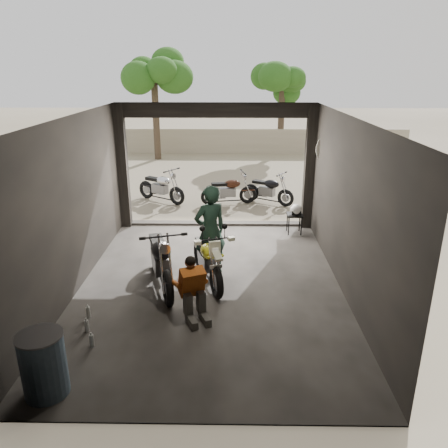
{
  "coord_description": "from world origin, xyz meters",
  "views": [
    {
      "loc": [
        0.39,
        -7.56,
        3.99
      ],
      "look_at": [
        0.26,
        0.6,
        1.07
      ],
      "focal_mm": 35.0,
      "sensor_mm": 36.0,
      "label": 1
    }
  ],
  "objects_px": {
    "rider": "(210,231)",
    "helmet": "(296,209)",
    "outside_bike_a": "(161,185)",
    "oil_drum": "(44,366)",
    "left_bike": "(160,256)",
    "outside_bike_c": "(268,188)",
    "stool": "(295,217)",
    "mechanic": "(194,291)",
    "main_bike": "(207,256)",
    "outside_bike_b": "(229,188)",
    "sign_post": "(332,165)"
  },
  "relations": [
    {
      "from": "rider",
      "to": "helmet",
      "type": "distance_m",
      "value": 3.07
    },
    {
      "from": "rider",
      "to": "oil_drum",
      "type": "bearing_deg",
      "value": 31.83
    },
    {
      "from": "rider",
      "to": "helmet",
      "type": "xyz_separation_m",
      "value": [
        2.04,
        2.28,
        -0.27
      ]
    },
    {
      "from": "main_bike",
      "to": "oil_drum",
      "type": "relative_size",
      "value": 1.94
    },
    {
      "from": "sign_post",
      "to": "mechanic",
      "type": "bearing_deg",
      "value": -145.55
    },
    {
      "from": "outside_bike_b",
      "to": "sign_post",
      "type": "relative_size",
      "value": 0.59
    },
    {
      "from": "sign_post",
      "to": "oil_drum",
      "type": "bearing_deg",
      "value": -148.07
    },
    {
      "from": "outside_bike_a",
      "to": "left_bike",
      "type": "bearing_deg",
      "value": -137.61
    },
    {
      "from": "stool",
      "to": "oil_drum",
      "type": "xyz_separation_m",
      "value": [
        -3.98,
        -5.87,
        -0.02
      ]
    },
    {
      "from": "helmet",
      "to": "sign_post",
      "type": "relative_size",
      "value": 0.12
    },
    {
      "from": "helmet",
      "to": "oil_drum",
      "type": "distance_m",
      "value": 7.07
    },
    {
      "from": "oil_drum",
      "to": "mechanic",
      "type": "bearing_deg",
      "value": 45.73
    },
    {
      "from": "helmet",
      "to": "oil_drum",
      "type": "relative_size",
      "value": 0.35
    },
    {
      "from": "outside_bike_a",
      "to": "main_bike",
      "type": "bearing_deg",
      "value": -128.68
    },
    {
      "from": "outside_bike_b",
      "to": "stool",
      "type": "height_order",
      "value": "outside_bike_b"
    },
    {
      "from": "outside_bike_b",
      "to": "sign_post",
      "type": "bearing_deg",
      "value": -145.2
    },
    {
      "from": "rider",
      "to": "main_bike",
      "type": "bearing_deg",
      "value": 54.92
    },
    {
      "from": "outside_bike_b",
      "to": "oil_drum",
      "type": "relative_size",
      "value": 1.73
    },
    {
      "from": "outside_bike_a",
      "to": "helmet",
      "type": "relative_size",
      "value": 5.33
    },
    {
      "from": "left_bike",
      "to": "sign_post",
      "type": "relative_size",
      "value": 0.73
    },
    {
      "from": "outside_bike_b",
      "to": "sign_post",
      "type": "xyz_separation_m",
      "value": [
        2.52,
        -2.49,
        1.25
      ]
    },
    {
      "from": "outside_bike_a",
      "to": "sign_post",
      "type": "distance_m",
      "value": 5.53
    },
    {
      "from": "mechanic",
      "to": "stool",
      "type": "bearing_deg",
      "value": 38.09
    },
    {
      "from": "left_bike",
      "to": "stool",
      "type": "xyz_separation_m",
      "value": [
        2.94,
        2.89,
        -0.18
      ]
    },
    {
      "from": "left_bike",
      "to": "oil_drum",
      "type": "relative_size",
      "value": 2.15
    },
    {
      "from": "helmet",
      "to": "oil_drum",
      "type": "height_order",
      "value": "oil_drum"
    },
    {
      "from": "helmet",
      "to": "outside_bike_b",
      "type": "bearing_deg",
      "value": 101.9
    },
    {
      "from": "rider",
      "to": "left_bike",
      "type": "bearing_deg",
      "value": 2.4
    },
    {
      "from": "outside_bike_a",
      "to": "outside_bike_c",
      "type": "bearing_deg",
      "value": -58.68
    },
    {
      "from": "rider",
      "to": "sign_post",
      "type": "relative_size",
      "value": 0.72
    },
    {
      "from": "outside_bike_a",
      "to": "outside_bike_b",
      "type": "bearing_deg",
      "value": -62.81
    },
    {
      "from": "main_bike",
      "to": "stool",
      "type": "relative_size",
      "value": 3.22
    },
    {
      "from": "outside_bike_a",
      "to": "rider",
      "type": "relative_size",
      "value": 0.86
    },
    {
      "from": "outside_bike_b",
      "to": "oil_drum",
      "type": "height_order",
      "value": "outside_bike_b"
    },
    {
      "from": "outside_bike_b",
      "to": "sign_post",
      "type": "height_order",
      "value": "sign_post"
    },
    {
      "from": "oil_drum",
      "to": "outside_bike_c",
      "type": "bearing_deg",
      "value": 67.53
    },
    {
      "from": "main_bike",
      "to": "outside_bike_b",
      "type": "height_order",
      "value": "main_bike"
    },
    {
      "from": "main_bike",
      "to": "outside_bike_a",
      "type": "distance_m",
      "value": 5.77
    },
    {
      "from": "outside_bike_b",
      "to": "left_bike",
      "type": "bearing_deg",
      "value": 156.22
    },
    {
      "from": "left_bike",
      "to": "stool",
      "type": "distance_m",
      "value": 4.13
    },
    {
      "from": "outside_bike_a",
      "to": "outside_bike_b",
      "type": "relative_size",
      "value": 1.07
    },
    {
      "from": "rider",
      "to": "oil_drum",
      "type": "xyz_separation_m",
      "value": [
        -1.95,
        -3.55,
        -0.5
      ]
    },
    {
      "from": "rider",
      "to": "oil_drum",
      "type": "distance_m",
      "value": 4.08
    },
    {
      "from": "mechanic",
      "to": "oil_drum",
      "type": "distance_m",
      "value": 2.54
    },
    {
      "from": "outside_bike_a",
      "to": "sign_post",
      "type": "height_order",
      "value": "sign_post"
    },
    {
      "from": "outside_bike_a",
      "to": "stool",
      "type": "height_order",
      "value": "outside_bike_a"
    },
    {
      "from": "outside_bike_c",
      "to": "helmet",
      "type": "distance_m",
      "value": 2.73
    },
    {
      "from": "helmet",
      "to": "oil_drum",
      "type": "xyz_separation_m",
      "value": [
        -3.99,
        -5.83,
        -0.23
      ]
    },
    {
      "from": "left_bike",
      "to": "outside_bike_c",
      "type": "bearing_deg",
      "value": 48.26
    },
    {
      "from": "stool",
      "to": "helmet",
      "type": "bearing_deg",
      "value": -67.17
    }
  ]
}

